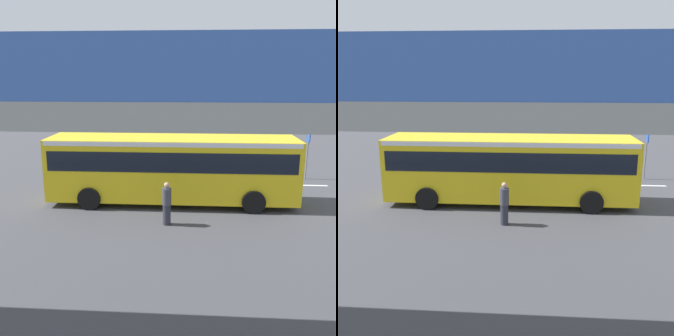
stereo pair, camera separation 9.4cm
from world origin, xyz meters
TOP-DOWN VIEW (x-y plane):
  - ground at (0.00, 0.00)m, footprint 80.00×80.00m
  - city_bus at (1.44, 1.04)m, footprint 11.54×2.85m
  - pedestrian at (1.48, 3.87)m, footprint 0.38×0.38m
  - traffic_sign at (-6.15, -3.70)m, footprint 0.08×0.60m
  - lane_dash_leftmost at (-6.00, -2.31)m, footprint 2.00×0.20m
  - lane_dash_left at (-2.00, -2.31)m, footprint 2.00×0.20m
  - lane_dash_centre at (2.00, -2.31)m, footprint 2.00×0.20m
  - lane_dash_right at (6.00, -2.31)m, footprint 2.00×0.20m
  - pedestrian_overpass at (0.00, 11.02)m, footprint 29.15×2.60m

SIDE VIEW (x-z plane):
  - ground at x=0.00m, z-range 0.00..0.00m
  - lane_dash_leftmost at x=-6.00m, z-range 0.00..0.01m
  - lane_dash_left at x=-2.00m, z-range 0.00..0.01m
  - lane_dash_centre at x=2.00m, z-range 0.00..0.01m
  - lane_dash_right at x=6.00m, z-range 0.00..0.01m
  - pedestrian at x=1.48m, z-range -0.01..1.78m
  - city_bus at x=1.44m, z-range 0.31..3.46m
  - traffic_sign at x=-6.15m, z-range 0.49..3.29m
  - pedestrian_overpass at x=0.00m, z-range 1.61..8.27m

